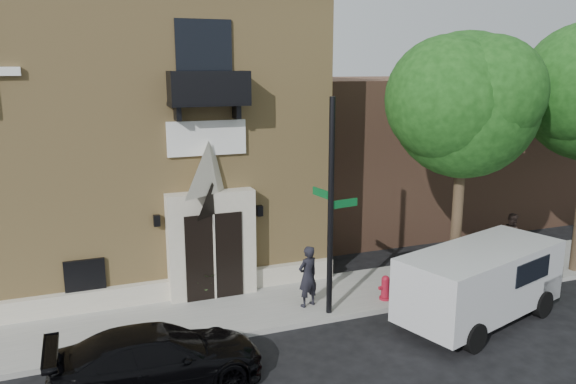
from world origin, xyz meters
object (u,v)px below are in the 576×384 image
cargo_van (484,279)px  street_sign (331,208)px  pedestrian_far (511,235)px  black_sedan (158,358)px  fire_hydrant (385,288)px  pedestrian_near (308,276)px  dumpster (518,260)px

cargo_van → street_sign: bearing=140.4°
cargo_van → pedestrian_far: 5.40m
black_sedan → fire_hydrant: 7.21m
pedestrian_near → fire_hydrant: bearing=152.9°
street_sign → dumpster: street_sign is taller
black_sedan → fire_hydrant: black_sedan is taller
cargo_van → pedestrian_near: (-4.36, 2.24, -0.11)m
cargo_van → pedestrian_near: cargo_van is taller
pedestrian_far → black_sedan: bearing=111.4°
black_sedan → street_sign: street_sign is taller
street_sign → dumpster: (6.72, 0.04, -2.36)m
street_sign → pedestrian_far: bearing=3.9°
street_sign → pedestrian_near: 2.24m
street_sign → pedestrian_far: street_sign is taller
cargo_van → dumpster: size_ratio=2.46×
street_sign → dumpster: bearing=-8.6°
pedestrian_near → pedestrian_far: pedestrian_near is taller
dumpster → pedestrian_far: pedestrian_far is taller
pedestrian_near → cargo_van: bearing=135.4°
pedestrian_far → fire_hydrant: bearing=110.7°
pedestrian_far → pedestrian_near: bearing=104.1°
dumpster → pedestrian_near: size_ratio=1.23×
cargo_van → pedestrian_far: (4.12, 3.48, -0.19)m
dumpster → street_sign: bearing=167.3°
cargo_van → dumpster: 3.26m
black_sedan → dumpster: 11.86m
black_sedan → pedestrian_near: size_ratio=2.56×
black_sedan → pedestrian_far: (13.06, 3.65, 0.31)m
dumpster → fire_hydrant: bearing=165.0°
street_sign → fire_hydrant: bearing=-2.9°
black_sedan → cargo_van: 8.96m
fire_hydrant → pedestrian_far: size_ratio=0.45×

